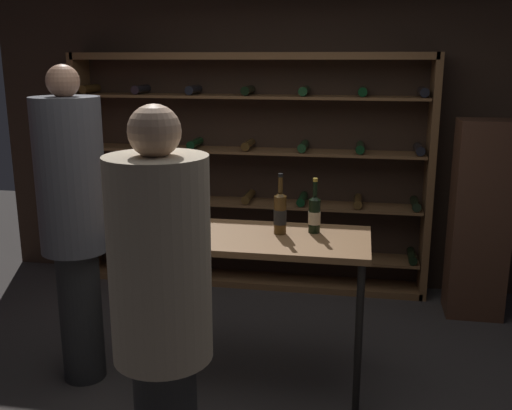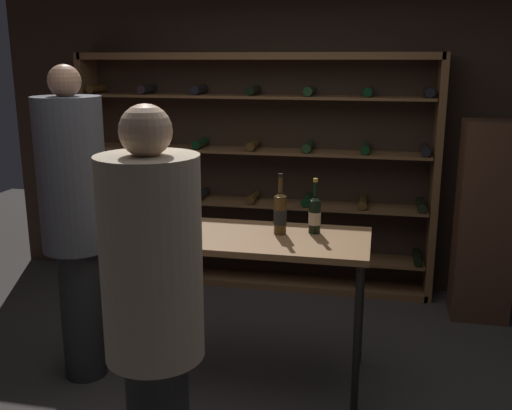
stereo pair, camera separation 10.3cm
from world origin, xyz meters
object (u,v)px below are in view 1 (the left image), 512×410
(person_bystander_dark_jacket, at_px, (162,305))
(display_cabinet, at_px, (480,220))
(person_host_in_suit, at_px, (73,212))
(wine_bottle_red_label, at_px, (280,213))
(wine_rack, at_px, (249,174))
(wine_bottle_amber_reserve, at_px, (314,214))
(tasting_table, at_px, (258,250))
(wine_glass_stemmed_right, at_px, (170,226))

(person_bystander_dark_jacket, xyz_separation_m, display_cabinet, (1.76, 2.57, -0.24))
(person_host_in_suit, relative_size, wine_bottle_red_label, 5.20)
(wine_bottle_red_label, bearing_deg, wine_rack, 107.86)
(wine_rack, height_order, wine_bottle_amber_reserve, wine_rack)
(person_bystander_dark_jacket, bearing_deg, person_host_in_suit, -39.15)
(tasting_table, bearing_deg, wine_bottle_amber_reserve, 21.37)
(tasting_table, xyz_separation_m, wine_bottle_red_label, (0.13, 0.07, 0.24))
(person_host_in_suit, xyz_separation_m, person_bystander_dark_jacket, (0.94, -1.06, -0.09))
(person_bystander_dark_jacket, bearing_deg, wine_bottle_amber_reserve, -100.95)
(person_bystander_dark_jacket, relative_size, wine_bottle_red_label, 4.84)
(person_bystander_dark_jacket, xyz_separation_m, wine_bottle_amber_reserve, (0.53, 1.42, 0.06))
(wine_rack, height_order, wine_glass_stemmed_right, wine_rack)
(person_host_in_suit, distance_m, wine_bottle_red_label, 1.29)
(wine_glass_stemmed_right, bearing_deg, display_cabinet, 37.36)
(person_host_in_suit, distance_m, person_bystander_dark_jacket, 1.42)
(tasting_table, bearing_deg, person_host_in_suit, -168.94)
(tasting_table, xyz_separation_m, display_cabinet, (1.57, 1.29, -0.07))
(person_host_in_suit, bearing_deg, display_cabinet, -152.78)
(person_host_in_suit, xyz_separation_m, display_cabinet, (2.69, 1.51, -0.33))
(wine_rack, xyz_separation_m, wine_bottle_amber_reserve, (0.71, -1.47, 0.05))
(tasting_table, distance_m, person_bystander_dark_jacket, 1.31)
(wine_rack, xyz_separation_m, person_host_in_suit, (-0.76, -1.83, 0.08))
(wine_rack, distance_m, wine_bottle_red_label, 1.62)
(wine_rack, distance_m, wine_bottle_amber_reserve, 1.64)
(person_bystander_dark_jacket, distance_m, wine_glass_stemmed_right, 1.05)
(wine_bottle_amber_reserve, bearing_deg, wine_rack, 115.63)
(tasting_table, relative_size, person_bystander_dark_jacket, 0.74)
(tasting_table, height_order, wine_bottle_amber_reserve, wine_bottle_amber_reserve)
(person_host_in_suit, distance_m, display_cabinet, 3.10)
(wine_bottle_amber_reserve, bearing_deg, person_bystander_dark_jacket, -110.36)
(person_host_in_suit, xyz_separation_m, wine_glass_stemmed_right, (0.64, -0.06, -0.04))
(wine_bottle_amber_reserve, distance_m, wine_glass_stemmed_right, 0.92)
(tasting_table, distance_m, wine_bottle_amber_reserve, 0.43)
(wine_rack, relative_size, tasting_table, 2.30)
(tasting_table, bearing_deg, wine_glass_stemmed_right, -149.86)
(wine_bottle_amber_reserve, height_order, wine_bottle_red_label, wine_bottle_red_label)
(display_cabinet, bearing_deg, tasting_table, -140.64)
(wine_bottle_amber_reserve, xyz_separation_m, wine_bottle_red_label, (-0.21, -0.06, 0.01))
(wine_glass_stemmed_right, bearing_deg, person_host_in_suit, 174.56)
(person_host_in_suit, relative_size, person_bystander_dark_jacket, 1.07)
(display_cabinet, bearing_deg, wine_glass_stemmed_right, -142.64)
(wine_rack, distance_m, person_host_in_suit, 1.98)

